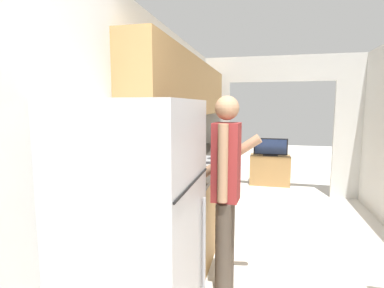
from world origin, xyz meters
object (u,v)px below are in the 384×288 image
at_px(range_oven, 202,194).
at_px(television, 271,147).
at_px(refrigerator, 136,238).
at_px(tv_cabinet, 270,170).
at_px(person, 226,192).

relative_size(range_oven, television, 1.57).
xyz_separation_m(range_oven, television, (0.92, 2.47, 0.32)).
distance_m(refrigerator, range_oven, 2.21).
xyz_separation_m(refrigerator, range_oven, (-0.05, 2.18, -0.36)).
xyz_separation_m(tv_cabinet, television, (0.00, -0.04, 0.48)).
distance_m(range_oven, tv_cabinet, 2.68).
distance_m(person, tv_cabinet, 3.97).
height_order(refrigerator, television, refrigerator).
distance_m(refrigerator, television, 4.73).
bearing_deg(range_oven, tv_cabinet, 69.86).
bearing_deg(person, television, -2.84).
bearing_deg(television, person, -96.35).
relative_size(refrigerator, person, 0.97).
bearing_deg(tv_cabinet, refrigerator, -100.57).
height_order(person, tv_cabinet, person).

